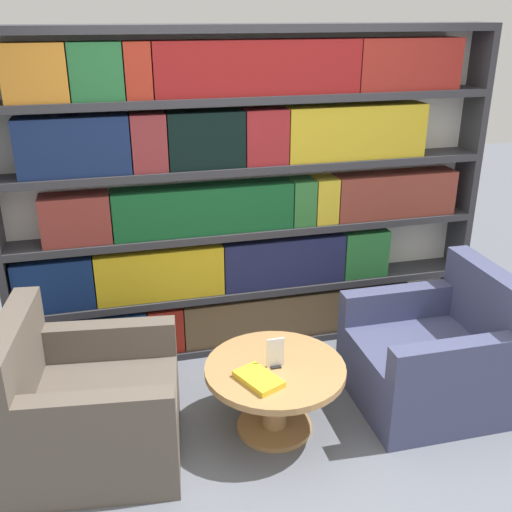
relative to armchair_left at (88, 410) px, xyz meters
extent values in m
plane|color=slate|center=(1.16, -0.26, -0.29)|extent=(14.00, 14.00, 0.00)
cube|color=silver|center=(1.16, 1.10, 0.82)|extent=(3.32, 0.05, 2.23)
cube|color=#333338|center=(2.80, 0.98, 0.82)|extent=(0.05, 0.30, 2.23)
cube|color=#333338|center=(1.16, 0.98, -0.27)|extent=(3.22, 0.30, 0.05)
cube|color=#333338|center=(1.16, 0.98, 0.15)|extent=(3.22, 0.30, 0.05)
cube|color=#333338|center=(1.16, 0.98, 0.60)|extent=(3.22, 0.30, 0.05)
cube|color=#333338|center=(1.16, 0.98, 1.04)|extent=(3.22, 0.30, 0.05)
cube|color=#333338|center=(1.16, 0.98, 1.49)|extent=(3.22, 0.30, 0.05)
cube|color=#333338|center=(1.16, 0.98, 1.91)|extent=(3.22, 0.30, 0.05)
cube|color=navy|center=(0.09, 0.95, -0.08)|extent=(0.61, 0.20, 0.33)
cube|color=maroon|center=(0.52, 0.95, -0.08)|extent=(0.24, 0.20, 0.33)
cube|color=brown|center=(1.51, 0.95, -0.08)|extent=(1.72, 0.20, 0.33)
cube|color=navy|center=(-0.18, 0.95, 0.35)|extent=(0.50, 0.20, 0.35)
cube|color=gold|center=(0.51, 0.95, 0.35)|extent=(0.86, 0.20, 0.35)
cube|color=#20244F|center=(1.39, 0.95, 0.35)|extent=(0.88, 0.20, 0.35)
cube|color=#2B7938|center=(2.01, 0.95, 0.35)|extent=(0.34, 0.20, 0.35)
cube|color=maroon|center=(0.01, 0.95, 0.78)|extent=(0.43, 0.20, 0.32)
cube|color=#15582A|center=(0.83, 0.95, 0.78)|extent=(1.20, 0.20, 0.32)
cube|color=#307435|center=(1.52, 0.95, 0.78)|extent=(0.16, 0.20, 0.32)
cube|color=gold|center=(1.68, 0.95, 0.78)|extent=(0.16, 0.20, 0.32)
cube|color=brown|center=(2.22, 0.95, 0.78)|extent=(0.90, 0.20, 0.32)
cube|color=navy|center=(0.04, 0.95, 1.25)|extent=(0.67, 0.20, 0.36)
cube|color=maroon|center=(0.50, 0.95, 1.25)|extent=(0.22, 0.20, 0.36)
cube|color=black|center=(0.86, 0.95, 1.25)|extent=(0.49, 0.20, 0.36)
cube|color=maroon|center=(1.25, 0.95, 1.25)|extent=(0.28, 0.20, 0.36)
cube|color=gold|center=(1.88, 0.95, 1.25)|extent=(0.97, 0.20, 0.36)
cube|color=orange|center=(-0.12, 0.95, 1.68)|extent=(0.36, 0.20, 0.33)
cube|color=#266C37|center=(0.22, 0.95, 1.68)|extent=(0.31, 0.20, 0.33)
cube|color=#B02E1D|center=(0.46, 0.95, 1.68)|extent=(0.16, 0.20, 0.33)
cube|color=maroon|center=(1.20, 0.95, 1.68)|extent=(1.31, 0.20, 0.33)
cube|color=maroon|center=(2.22, 0.95, 1.68)|extent=(0.72, 0.20, 0.33)
cube|color=brown|center=(0.04, -0.01, -0.09)|extent=(0.99, 0.94, 0.41)
cube|color=brown|center=(-0.33, 0.04, 0.34)|extent=(0.24, 0.84, 0.45)
cube|color=brown|center=(0.07, -0.37, 0.23)|extent=(0.76, 0.21, 0.21)
cube|color=brown|center=(0.16, 0.34, 0.23)|extent=(0.76, 0.21, 0.21)
cube|color=#42476B|center=(2.05, -0.01, -0.09)|extent=(0.90, 0.84, 0.41)
cube|color=#42476B|center=(2.42, -0.01, 0.34)|extent=(0.15, 0.83, 0.45)
cube|color=#42476B|center=(1.98, 0.35, 0.23)|extent=(0.75, 0.13, 0.21)
cube|color=#42476B|center=(1.98, -0.36, 0.23)|extent=(0.75, 0.13, 0.21)
cylinder|color=#AD7F4C|center=(1.05, -0.04, -0.10)|extent=(0.15, 0.15, 0.39)
cylinder|color=#AD7F4C|center=(1.05, -0.04, -0.28)|extent=(0.44, 0.44, 0.03)
cylinder|color=#AD7F4C|center=(1.05, -0.04, 0.12)|extent=(0.81, 0.81, 0.04)
cube|color=black|center=(1.05, -0.04, 0.14)|extent=(0.06, 0.06, 0.01)
cube|color=white|center=(1.05, -0.04, 0.23)|extent=(0.10, 0.01, 0.18)
cube|color=gold|center=(0.92, -0.17, 0.16)|extent=(0.26, 0.31, 0.03)
camera|label=1|loc=(0.22, -2.82, 2.02)|focal=42.00mm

